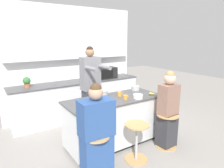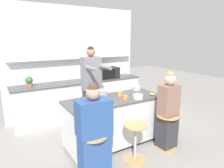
{
  "view_description": "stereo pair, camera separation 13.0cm",
  "coord_description": "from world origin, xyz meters",
  "px_view_note": "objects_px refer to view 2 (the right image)",
  "views": [
    {
      "loc": [
        -1.93,
        -2.85,
        1.93
      ],
      "look_at": [
        0.0,
        0.07,
        1.13
      ],
      "focal_mm": 32.0,
      "sensor_mm": 36.0,
      "label": 1
    },
    {
      "loc": [
        -1.83,
        -2.92,
        1.93
      ],
      "look_at": [
        0.0,
        0.07,
        1.13
      ],
      "focal_mm": 32.0,
      "sensor_mm": 36.0,
      "label": 2
    }
  ],
  "objects_px": {
    "bar_stool_leftmost": "(94,153)",
    "bar_stool_rightmost": "(167,130)",
    "banana_bunch": "(152,94)",
    "potted_plant": "(29,81)",
    "kitchen_island": "(114,121)",
    "fruit_bowl": "(138,97)",
    "person_seated_near": "(168,113)",
    "microwave": "(107,73)",
    "coffee_cup_near": "(125,97)",
    "person_cooking": "(92,91)",
    "cooking_pot": "(101,94)",
    "person_wrapped_blanket": "(94,133)",
    "coffee_cup_far": "(120,94)",
    "bar_stool_center": "(135,140)"
  },
  "relations": [
    {
      "from": "fruit_bowl",
      "to": "kitchen_island",
      "type": "bearing_deg",
      "value": 146.89
    },
    {
      "from": "kitchen_island",
      "to": "cooking_pot",
      "type": "distance_m",
      "value": 0.56
    },
    {
      "from": "microwave",
      "to": "kitchen_island",
      "type": "bearing_deg",
      "value": -115.92
    },
    {
      "from": "person_wrapped_blanket",
      "to": "fruit_bowl",
      "type": "height_order",
      "value": "person_wrapped_blanket"
    },
    {
      "from": "banana_bunch",
      "to": "coffee_cup_near",
      "type": "bearing_deg",
      "value": 175.46
    },
    {
      "from": "bar_stool_center",
      "to": "person_seated_near",
      "type": "xyz_separation_m",
      "value": [
        0.75,
        0.04,
        0.31
      ]
    },
    {
      "from": "bar_stool_leftmost",
      "to": "microwave",
      "type": "relative_size",
      "value": 1.11
    },
    {
      "from": "banana_bunch",
      "to": "potted_plant",
      "type": "bearing_deg",
      "value": 136.96
    },
    {
      "from": "person_cooking",
      "to": "person_wrapped_blanket",
      "type": "height_order",
      "value": "person_cooking"
    },
    {
      "from": "bar_stool_center",
      "to": "person_seated_near",
      "type": "bearing_deg",
      "value": 2.71
    },
    {
      "from": "person_seated_near",
      "to": "coffee_cup_far",
      "type": "height_order",
      "value": "person_seated_near"
    },
    {
      "from": "bar_stool_leftmost",
      "to": "bar_stool_rightmost",
      "type": "distance_m",
      "value": 1.44
    },
    {
      "from": "bar_stool_rightmost",
      "to": "person_cooking",
      "type": "height_order",
      "value": "person_cooking"
    },
    {
      "from": "bar_stool_center",
      "to": "coffee_cup_near",
      "type": "bearing_deg",
      "value": 74.82
    },
    {
      "from": "bar_stool_center",
      "to": "banana_bunch",
      "type": "height_order",
      "value": "banana_bunch"
    },
    {
      "from": "person_wrapped_blanket",
      "to": "person_seated_near",
      "type": "height_order",
      "value": "person_seated_near"
    },
    {
      "from": "banana_bunch",
      "to": "person_cooking",
      "type": "bearing_deg",
      "value": 134.63
    },
    {
      "from": "microwave",
      "to": "coffee_cup_near",
      "type": "bearing_deg",
      "value": -109.94
    },
    {
      "from": "cooking_pot",
      "to": "microwave",
      "type": "distance_m",
      "value": 1.7
    },
    {
      "from": "person_seated_near",
      "to": "cooking_pot",
      "type": "distance_m",
      "value": 1.22
    },
    {
      "from": "person_cooking",
      "to": "bar_stool_rightmost",
      "type": "bearing_deg",
      "value": -58.81
    },
    {
      "from": "bar_stool_center",
      "to": "cooking_pot",
      "type": "bearing_deg",
      "value": 105.27
    },
    {
      "from": "bar_stool_leftmost",
      "to": "bar_stool_center",
      "type": "height_order",
      "value": "same"
    },
    {
      "from": "microwave",
      "to": "bar_stool_center",
      "type": "bearing_deg",
      "value": -108.91
    },
    {
      "from": "kitchen_island",
      "to": "fruit_bowl",
      "type": "xyz_separation_m",
      "value": [
        0.36,
        -0.23,
        0.47
      ]
    },
    {
      "from": "bar_stool_leftmost",
      "to": "coffee_cup_far",
      "type": "relative_size",
      "value": 5.32
    },
    {
      "from": "person_wrapped_blanket",
      "to": "person_seated_near",
      "type": "distance_m",
      "value": 1.45
    },
    {
      "from": "bar_stool_rightmost",
      "to": "person_cooking",
      "type": "bearing_deg",
      "value": 123.7
    },
    {
      "from": "bar_stool_center",
      "to": "coffee_cup_far",
      "type": "relative_size",
      "value": 5.32
    },
    {
      "from": "coffee_cup_near",
      "to": "person_cooking",
      "type": "bearing_deg",
      "value": 107.77
    },
    {
      "from": "bar_stool_rightmost",
      "to": "fruit_bowl",
      "type": "xyz_separation_m",
      "value": [
        -0.36,
        0.39,
        0.57
      ]
    },
    {
      "from": "person_cooking",
      "to": "fruit_bowl",
      "type": "relative_size",
      "value": 10.06
    },
    {
      "from": "cooking_pot",
      "to": "banana_bunch",
      "type": "relative_size",
      "value": 2.18
    },
    {
      "from": "fruit_bowl",
      "to": "coffee_cup_near",
      "type": "distance_m",
      "value": 0.24
    },
    {
      "from": "banana_bunch",
      "to": "coffee_cup_far",
      "type": "bearing_deg",
      "value": 153.32
    },
    {
      "from": "fruit_bowl",
      "to": "potted_plant",
      "type": "distance_m",
      "value": 2.36
    },
    {
      "from": "person_cooking",
      "to": "microwave",
      "type": "bearing_deg",
      "value": 42.55
    },
    {
      "from": "bar_stool_leftmost",
      "to": "potted_plant",
      "type": "height_order",
      "value": "potted_plant"
    },
    {
      "from": "bar_stool_leftmost",
      "to": "bar_stool_center",
      "type": "relative_size",
      "value": 1.0
    },
    {
      "from": "fruit_bowl",
      "to": "coffee_cup_far",
      "type": "relative_size",
      "value": 1.53
    },
    {
      "from": "bar_stool_rightmost",
      "to": "person_seated_near",
      "type": "xyz_separation_m",
      "value": [
        0.02,
        0.02,
        0.31
      ]
    },
    {
      "from": "person_wrapped_blanket",
      "to": "kitchen_island",
      "type": "bearing_deg",
      "value": 42.78
    },
    {
      "from": "banana_bunch",
      "to": "potted_plant",
      "type": "distance_m",
      "value": 2.58
    },
    {
      "from": "person_seated_near",
      "to": "banana_bunch",
      "type": "height_order",
      "value": "person_seated_near"
    },
    {
      "from": "bar_stool_leftmost",
      "to": "bar_stool_rightmost",
      "type": "height_order",
      "value": "same"
    },
    {
      "from": "person_seated_near",
      "to": "cooking_pot",
      "type": "height_order",
      "value": "person_seated_near"
    },
    {
      "from": "bar_stool_leftmost",
      "to": "fruit_bowl",
      "type": "xyz_separation_m",
      "value": [
        1.08,
        0.38,
        0.57
      ]
    },
    {
      "from": "person_wrapped_blanket",
      "to": "banana_bunch",
      "type": "relative_size",
      "value": 9.32
    },
    {
      "from": "cooking_pot",
      "to": "coffee_cup_far",
      "type": "height_order",
      "value": "cooking_pot"
    },
    {
      "from": "kitchen_island",
      "to": "microwave",
      "type": "xyz_separation_m",
      "value": [
        0.74,
        1.52,
        0.62
      ]
    }
  ]
}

